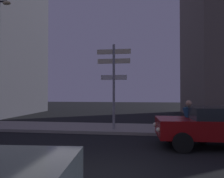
# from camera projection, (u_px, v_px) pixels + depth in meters

# --- Properties ---
(sidewalk_kerb) EXTENTS (40.00, 2.74, 0.14)m
(sidewalk_kerb) POSITION_uv_depth(u_px,v_px,m) (122.00, 128.00, 10.81)
(sidewalk_kerb) COLOR gray
(sidewalk_kerb) RESTS_ON ground_plane
(signpost) EXTENTS (1.66, 0.12, 4.10)m
(signpost) POSITION_uv_depth(u_px,v_px,m) (114.00, 78.00, 10.23)
(signpost) COLOR gray
(signpost) RESTS_ON sidewalk_kerb
(car_near_right) EXTENTS (4.18, 2.04, 1.39)m
(car_near_right) POSITION_uv_depth(u_px,v_px,m) (217.00, 125.00, 7.37)
(car_near_right) COLOR maroon
(car_near_right) RESTS_ON ground_plane
(cyclist) EXTENTS (1.82, 0.32, 1.61)m
(cyclist) POSITION_uv_depth(u_px,v_px,m) (187.00, 123.00, 7.90)
(cyclist) COLOR black
(cyclist) RESTS_ON ground_plane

